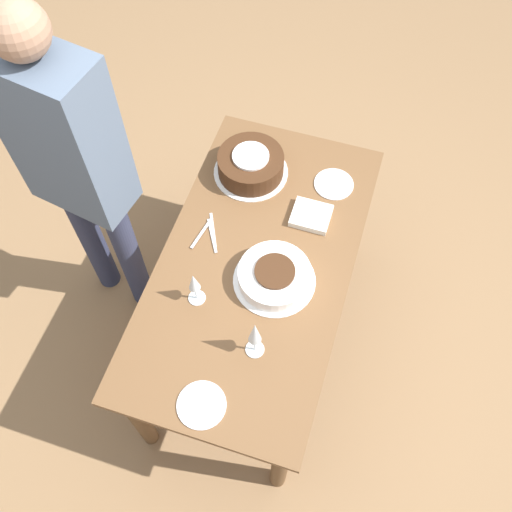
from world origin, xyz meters
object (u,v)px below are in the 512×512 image
at_px(wine_glass_near, 194,284).
at_px(wine_glass_far, 255,334).
at_px(person_cutting, 74,160).
at_px(cake_center_white, 275,276).
at_px(cake_front_chocolate, 251,165).

relative_size(wine_glass_near, wine_glass_far, 0.80).
bearing_deg(person_cutting, wine_glass_far, -15.24).
distance_m(cake_center_white, person_cutting, 0.89).
distance_m(wine_glass_far, person_cutting, 0.96).
relative_size(wine_glass_far, person_cutting, 0.13).
bearing_deg(wine_glass_near, wine_glass_far, 64.42).
relative_size(cake_center_white, person_cutting, 0.19).
xyz_separation_m(cake_center_white, cake_front_chocolate, (-0.49, -0.26, 0.02)).
height_order(wine_glass_near, wine_glass_far, wine_glass_far).
bearing_deg(cake_center_white, wine_glass_far, 2.77).
bearing_deg(person_cutting, cake_front_chocolate, 43.94).
xyz_separation_m(cake_front_chocolate, person_cutting, (0.39, -0.58, 0.27)).
bearing_deg(wine_glass_near, cake_center_white, 121.98).
distance_m(cake_center_white, wine_glass_near, 0.32).
distance_m(wine_glass_near, person_cutting, 0.66).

